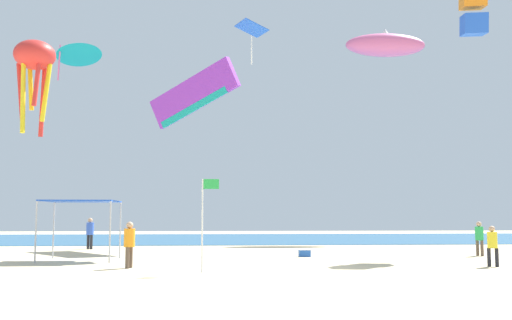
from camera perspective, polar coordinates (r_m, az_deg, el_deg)
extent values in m
cube|color=beige|center=(21.47, 3.51, -10.95)|extent=(110.00, 110.00, 0.10)
cube|color=#28608C|center=(51.11, -1.05, -7.77)|extent=(110.00, 24.34, 0.03)
cylinder|color=#B2B2B7|center=(25.94, -21.00, -6.69)|extent=(0.07, 0.07, 2.60)
cylinder|color=#B2B2B7|center=(25.24, -14.28, -6.92)|extent=(0.07, 0.07, 2.60)
cylinder|color=#B2B2B7|center=(28.54, -19.44, -6.60)|extent=(0.07, 0.07, 2.60)
cylinder|color=#B2B2B7|center=(27.90, -13.32, -6.80)|extent=(0.07, 0.07, 2.60)
cube|color=blue|center=(26.86, -16.94, -3.93)|extent=(3.13, 2.77, 0.06)
cylinder|color=brown|center=(30.93, 21.12, -8.14)|extent=(0.15, 0.15, 0.77)
cylinder|color=brown|center=(30.71, 21.51, -8.15)|extent=(0.15, 0.15, 0.77)
cylinder|color=green|center=(30.79, 21.26, -6.80)|extent=(0.40, 0.40, 0.67)
sphere|color=tan|center=(30.78, 21.23, -5.94)|extent=(0.25, 0.25, 0.25)
cylinder|color=black|center=(35.85, -16.02, -7.83)|extent=(0.17, 0.17, 0.85)
cylinder|color=black|center=(36.13, -16.31, -7.81)|extent=(0.17, 0.17, 0.85)
cylinder|color=blue|center=(35.97, -16.13, -6.56)|extent=(0.44, 0.44, 0.74)
sphere|color=tan|center=(35.96, -16.11, -5.76)|extent=(0.28, 0.28, 0.28)
cylinder|color=brown|center=(22.44, -12.64, -9.45)|extent=(0.16, 0.16, 0.80)
cylinder|color=brown|center=(22.73, -12.33, -9.41)|extent=(0.16, 0.16, 0.80)
cylinder|color=orange|center=(22.54, -12.44, -7.53)|extent=(0.42, 0.42, 0.69)
sphere|color=tan|center=(22.53, -12.42, -6.32)|extent=(0.26, 0.26, 0.26)
cylinder|color=black|center=(24.49, 22.78, -8.91)|extent=(0.14, 0.14, 0.72)
cylinder|color=black|center=(24.47, 22.11, -8.93)|extent=(0.14, 0.14, 0.72)
cylinder|color=yellow|center=(24.45, 22.39, -7.35)|extent=(0.38, 0.38, 0.63)
sphere|color=tan|center=(24.44, 22.35, -6.34)|extent=(0.24, 0.24, 0.24)
cylinder|color=silver|center=(20.42, -5.35, -6.48)|extent=(0.06, 0.06, 3.27)
cube|color=green|center=(20.44, -4.46, -2.39)|extent=(0.55, 0.02, 0.35)
cube|color=blue|center=(28.31, 4.84, -9.22)|extent=(0.56, 0.36, 0.32)
cube|color=white|center=(28.30, 4.84, -8.87)|extent=(0.57, 0.37, 0.03)
cube|color=purple|center=(36.70, -6.20, 6.52)|extent=(5.86, 3.89, 4.06)
cube|color=teal|center=(36.52, -6.22, 5.17)|extent=(4.32, 3.01, 2.24)
cube|color=blue|center=(33.27, -0.44, 12.95)|extent=(1.95, 1.99, 0.50)
cylinder|color=white|center=(32.89, -0.44, 10.85)|extent=(0.09, 0.09, 1.64)
cube|color=blue|center=(34.47, 20.80, 12.43)|extent=(1.45, 1.57, 1.26)
ellipsoid|color=red|center=(31.77, -21.09, 9.70)|extent=(2.80, 2.80, 1.49)
cylinder|color=red|center=(30.80, -20.94, 7.11)|extent=(0.34, 0.43, 2.31)
cylinder|color=yellow|center=(31.14, -20.11, 6.29)|extent=(0.52, 0.23, 2.98)
cylinder|color=red|center=(31.68, -20.40, 5.47)|extent=(0.41, 0.54, 3.67)
cylinder|color=yellow|center=(32.00, -21.44, 6.65)|extent=(0.34, 0.43, 2.31)
cylinder|color=red|center=(31.52, -22.32, 6.23)|extent=(0.52, 0.23, 2.98)
cylinder|color=yellow|center=(30.85, -22.11, 5.83)|extent=(0.41, 0.54, 3.67)
ellipsoid|color=pink|center=(49.64, 12.70, 11.05)|extent=(6.71, 2.51, 2.20)
cone|color=white|center=(49.94, 12.68, 12.19)|extent=(1.01, 1.10, 0.83)
cone|color=teal|center=(45.87, -17.17, 10.23)|extent=(4.64, 4.65, 1.56)
cylinder|color=pink|center=(45.15, -18.94, 9.13)|extent=(0.31, 0.38, 2.63)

